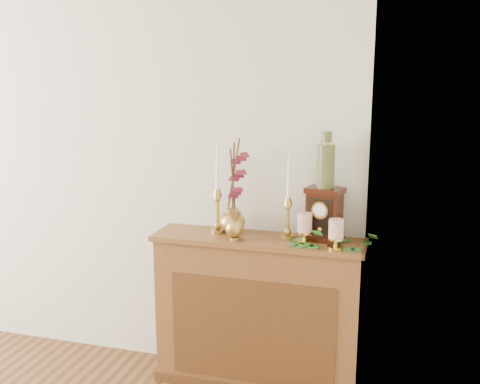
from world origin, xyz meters
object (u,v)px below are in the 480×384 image
(bud_vase, at_px, (234,226))
(mantel_clock, at_px, (324,215))
(candlestick_left, at_px, (217,204))
(candlestick_center, at_px, (288,211))
(ginger_jar, at_px, (237,190))
(ceramic_vase, at_px, (326,163))

(bud_vase, height_order, mantel_clock, mantel_clock)
(candlestick_left, bearing_deg, bud_vase, -42.20)
(candlestick_left, xyz_separation_m, bud_vase, (0.14, -0.13, -0.09))
(candlestick_center, height_order, bud_vase, candlestick_center)
(candlestick_left, bearing_deg, candlestick_center, -1.29)
(bud_vase, bearing_deg, mantel_clock, 17.20)
(candlestick_center, bearing_deg, candlestick_left, 178.71)
(ginger_jar, height_order, mantel_clock, ginger_jar)
(bud_vase, bearing_deg, ginger_jar, 101.88)
(bud_vase, relative_size, ceramic_vase, 0.54)
(ginger_jar, bearing_deg, ceramic_vase, -1.67)
(candlestick_center, distance_m, mantel_clock, 0.21)
(candlestick_left, bearing_deg, ceramic_vase, 2.18)
(mantel_clock, height_order, ceramic_vase, ceramic_vase)
(candlestick_left, relative_size, mantel_clock, 1.77)
(candlestick_center, distance_m, ginger_jar, 0.34)
(bud_vase, bearing_deg, candlestick_left, 137.80)
(candlestick_left, bearing_deg, mantel_clock, 1.94)
(candlestick_center, relative_size, mantel_clock, 1.62)
(bud_vase, height_order, ginger_jar, ginger_jar)
(candlestick_left, xyz_separation_m, mantel_clock, (0.63, 0.02, -0.03))
(mantel_clock, relative_size, ceramic_vase, 0.96)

